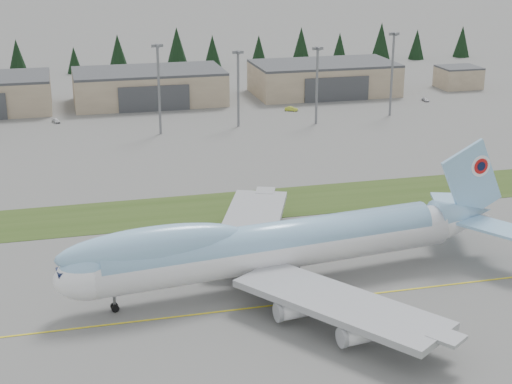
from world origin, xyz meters
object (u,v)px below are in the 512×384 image
object	(u,v)px
service_vehicle_b	(291,111)
service_vehicle_c	(425,101)
hangar_center	(149,86)
boeing_747_freighter	(274,245)
hangar_right	(324,78)
service_vehicle_a	(56,123)

from	to	relation	value
service_vehicle_b	service_vehicle_c	bearing A→B (deg)	-55.40
hangar_center	service_vehicle_b	distance (m)	47.76
boeing_747_freighter	service_vehicle_c	size ratio (longest dim) A/B	21.28
service_vehicle_c	hangar_right	bearing A→B (deg)	142.51
service_vehicle_c	boeing_747_freighter	bearing A→B (deg)	-127.20
hangar_right	service_vehicle_b	xyz separation A→B (m)	(-18.55, -23.11, -5.39)
service_vehicle_b	service_vehicle_c	distance (m)	47.15
boeing_747_freighter	hangar_right	xyz separation A→B (m)	(57.56, 142.67, -1.40)
hangar_center	hangar_right	xyz separation A→B (m)	(60.00, 0.00, 0.00)
boeing_747_freighter	hangar_right	size ratio (longest dim) A/B	1.63
hangar_center	hangar_right	distance (m)	60.00
boeing_747_freighter	service_vehicle_b	world-z (taller)	boeing_747_freighter
hangar_right	service_vehicle_c	world-z (taller)	hangar_right
service_vehicle_a	service_vehicle_b	bearing A→B (deg)	-22.94
service_vehicle_a	service_vehicle_c	size ratio (longest dim) A/B	1.01
service_vehicle_a	service_vehicle_b	world-z (taller)	service_vehicle_b
boeing_747_freighter	hangar_center	size ratio (longest dim) A/B	1.63
hangar_center	hangar_right	world-z (taller)	same
hangar_center	service_vehicle_b	xyz separation A→B (m)	(41.45, -23.11, -5.39)
service_vehicle_a	service_vehicle_b	xyz separation A→B (m)	(71.50, -2.18, 0.00)
hangar_center	service_vehicle_a	distance (m)	37.01
boeing_747_freighter	hangar_center	xyz separation A→B (m)	(-2.44, 142.67, -1.40)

